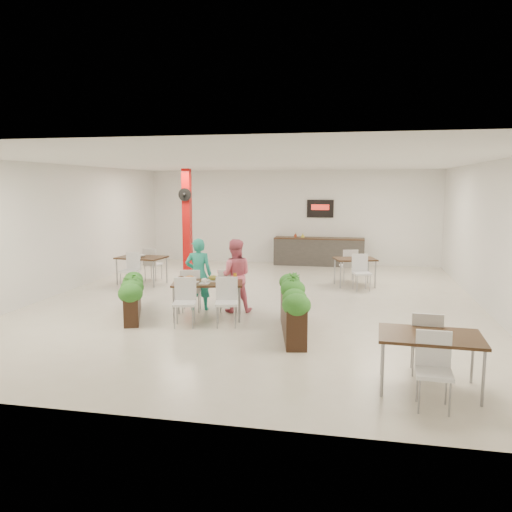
{
  "coord_description": "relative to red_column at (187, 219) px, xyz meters",
  "views": [
    {
      "loc": [
        2.2,
        -11.12,
        2.68
      ],
      "look_at": [
        0.01,
        -0.19,
        1.1
      ],
      "focal_mm": 35.0,
      "sensor_mm": 36.0,
      "label": 1
    }
  ],
  "objects": [
    {
      "name": "main_table",
      "position": [
        2.29,
        -5.42,
        -1.01
      ],
      "size": [
        1.54,
        1.85,
        0.92
      ],
      "rotation": [
        0.0,
        0.0,
        0.22
      ],
      "color": "black",
      "rests_on": "ground"
    },
    {
      "name": "planter_left",
      "position": [
        0.77,
        -5.64,
        -1.15
      ],
      "size": [
        0.92,
        1.65,
        0.91
      ],
      "rotation": [
        0.0,
        0.0,
        1.96
      ],
      "color": "black",
      "rests_on": "ground"
    },
    {
      "name": "side_table_c",
      "position": [
        6.2,
        -8.3,
        -1.01
      ],
      "size": [
        1.35,
        1.64,
        0.92
      ],
      "rotation": [
        0.0,
        0.0,
        -0.05
      ],
      "color": "black",
      "rests_on": "ground"
    },
    {
      "name": "ground",
      "position": [
        3.0,
        -3.79,
        -1.64
      ],
      "size": [
        12.0,
        12.0,
        0.0
      ],
      "primitive_type": "plane",
      "color": "beige",
      "rests_on": "ground"
    },
    {
      "name": "diner_woman",
      "position": [
        2.7,
        -4.77,
        -0.86
      ],
      "size": [
        0.87,
        0.74,
        1.56
      ],
      "primitive_type": "imported",
      "rotation": [
        0.0,
        0.0,
        3.36
      ],
      "color": "#F36C85",
      "rests_on": "ground"
    },
    {
      "name": "red_column",
      "position": [
        0.0,
        0.0,
        0.0
      ],
      "size": [
        0.4,
        0.41,
        3.2
      ],
      "color": "#A90C0B",
      "rests_on": "ground"
    },
    {
      "name": "side_table_b",
      "position": [
        5.21,
        -1.47,
        -1.02
      ],
      "size": [
        1.22,
        1.67,
        0.92
      ],
      "rotation": [
        0.0,
        0.0,
        0.3
      ],
      "color": "black",
      "rests_on": "ground"
    },
    {
      "name": "side_table_a",
      "position": [
        -0.52,
        -2.31,
        -1.01
      ],
      "size": [
        1.34,
        1.66,
        0.92
      ],
      "rotation": [
        0.0,
        0.0,
        -0.13
      ],
      "color": "black",
      "rests_on": "ground"
    },
    {
      "name": "planter_right",
      "position": [
        4.12,
        -6.17,
        -1.13
      ],
      "size": [
        0.74,
        2.12,
        1.13
      ],
      "rotation": [
        0.0,
        0.0,
        1.77
      ],
      "color": "black",
      "rests_on": "ground"
    },
    {
      "name": "diner_man",
      "position": [
        1.9,
        -4.77,
        -0.86
      ],
      "size": [
        0.64,
        0.49,
        1.56
      ],
      "primitive_type": "imported",
      "rotation": [
        0.0,
        0.0,
        3.36
      ],
      "color": "teal",
      "rests_on": "ground"
    },
    {
      "name": "room_shell",
      "position": [
        3.0,
        -3.79,
        0.36
      ],
      "size": [
        10.1,
        12.1,
        3.22
      ],
      "color": "white",
      "rests_on": "ground"
    },
    {
      "name": "service_counter",
      "position": [
        4.0,
        1.86,
        -1.15
      ],
      "size": [
        3.0,
        0.64,
        2.2
      ],
      "color": "#2F2C2A",
      "rests_on": "ground"
    }
  ]
}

